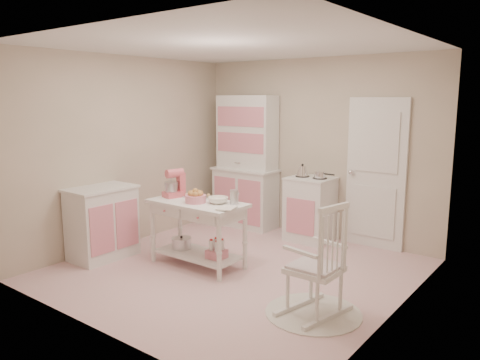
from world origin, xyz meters
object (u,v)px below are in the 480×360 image
(hutch, at_px, (245,162))
(rocking_chair, at_px, (315,258))
(stove, at_px, (310,209))
(base_cabinet, at_px, (102,223))
(stand_mixer, at_px, (173,184))
(work_table, at_px, (198,234))
(bread_basket, at_px, (196,199))

(hutch, relative_size, rocking_chair, 1.89)
(stove, xyz_separation_m, base_cabinet, (-1.73, -2.29, 0.00))
(hutch, height_order, rocking_chair, hutch)
(hutch, height_order, stove, hutch)
(hutch, relative_size, stand_mixer, 6.12)
(stove, xyz_separation_m, stand_mixer, (-0.99, -1.74, 0.51))
(base_cabinet, bearing_deg, work_table, 24.47)
(rocking_chair, height_order, stand_mixer, stand_mixer)
(hutch, xyz_separation_m, stove, (1.20, -0.05, -0.58))
(stove, xyz_separation_m, rocking_chair, (1.20, -2.06, 0.09))
(stove, height_order, work_table, stove)
(rocking_chair, bearing_deg, work_table, -178.20)
(stove, xyz_separation_m, bread_basket, (-0.55, -1.81, 0.39))
(stove, bearing_deg, base_cabinet, -127.17)
(hutch, relative_size, work_table, 1.73)
(hutch, xyz_separation_m, work_table, (0.63, -1.81, -0.64))
(base_cabinet, xyz_separation_m, rocking_chair, (2.93, 0.22, 0.09))
(rocking_chair, bearing_deg, stand_mixer, -176.85)
(rocking_chair, relative_size, bread_basket, 4.40)
(stove, distance_m, stand_mixer, 2.06)
(rocking_chair, height_order, bread_basket, rocking_chair)
(work_table, relative_size, bread_basket, 4.80)
(bread_basket, bearing_deg, hutch, 109.26)
(stove, bearing_deg, hutch, 177.61)
(stove, xyz_separation_m, work_table, (-0.57, -1.76, -0.06))
(work_table, bearing_deg, hutch, 109.18)
(hutch, bearing_deg, rocking_chair, -41.44)
(stand_mixer, bearing_deg, stove, 75.59)
(hutch, distance_m, bread_basket, 1.98)
(hutch, bearing_deg, bread_basket, -70.74)
(base_cabinet, distance_m, stand_mixer, 1.05)
(hutch, height_order, work_table, hutch)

